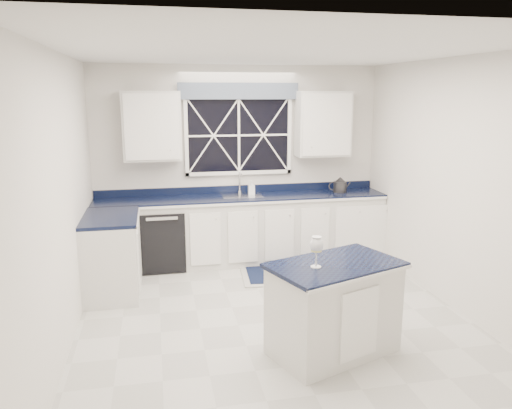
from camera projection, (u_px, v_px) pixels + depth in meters
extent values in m
plane|color=#B9BAB5|center=(275.00, 322.00, 5.18)|extent=(4.50, 4.50, 0.00)
cube|color=silver|center=(238.00, 164.00, 7.04)|extent=(4.00, 0.10, 2.70)
cube|color=silver|center=(243.00, 231.00, 6.95)|extent=(3.98, 0.60, 0.90)
cube|color=silver|center=(112.00, 256.00, 5.85)|extent=(0.60, 1.00, 0.90)
cube|color=black|center=(242.00, 198.00, 6.84)|extent=(3.98, 0.64, 0.04)
cube|color=black|center=(163.00, 238.00, 6.74)|extent=(0.60, 0.58, 0.82)
cube|color=black|center=(239.00, 135.00, 6.92)|extent=(1.40, 0.02, 1.00)
cube|color=slate|center=(239.00, 91.00, 6.73)|extent=(1.65, 0.04, 0.22)
cube|color=silver|center=(152.00, 126.00, 6.53)|extent=(0.75, 0.34, 0.90)
cube|color=silver|center=(323.00, 124.00, 6.98)|extent=(0.75, 0.34, 0.90)
cylinder|color=silver|center=(240.00, 192.00, 7.05)|extent=(0.05, 0.05, 0.04)
cylinder|color=silver|center=(240.00, 182.00, 7.02)|extent=(0.02, 0.02, 0.28)
cylinder|color=silver|center=(241.00, 174.00, 6.90)|extent=(0.02, 0.18, 0.02)
cube|color=silver|center=(334.00, 310.00, 4.50)|extent=(1.25, 0.98, 0.82)
cube|color=black|center=(335.00, 265.00, 4.40)|extent=(1.32, 1.05, 0.04)
cube|color=#A2A29D|center=(295.00, 273.00, 6.56)|extent=(1.47, 0.97, 0.01)
cube|color=#111C38|center=(295.00, 272.00, 6.56)|extent=(1.31, 0.80, 0.01)
cylinder|color=#2A2A2C|center=(340.00, 187.00, 7.10)|extent=(0.22, 0.22, 0.15)
cone|color=#2A2A2C|center=(340.00, 179.00, 7.07)|extent=(0.18, 0.18, 0.07)
torus|color=#2A2A2C|center=(333.00, 186.00, 7.10)|extent=(0.13, 0.05, 0.13)
cylinder|color=#2A2A2C|center=(348.00, 185.00, 7.09)|extent=(0.08, 0.03, 0.10)
cylinder|color=silver|center=(316.00, 267.00, 4.29)|extent=(0.09, 0.09, 0.01)
cylinder|color=silver|center=(316.00, 258.00, 4.27)|extent=(0.01, 0.01, 0.15)
ellipsoid|color=silver|center=(317.00, 245.00, 4.25)|extent=(0.12, 0.12, 0.15)
cylinder|color=#D9D273|center=(316.00, 248.00, 4.25)|extent=(0.10, 0.10, 0.06)
imported|color=silver|center=(251.00, 187.00, 6.96)|extent=(0.09, 0.09, 0.19)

